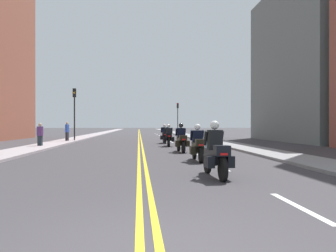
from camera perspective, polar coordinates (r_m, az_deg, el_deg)
ground_plane at (r=51.99m, az=-4.85°, el=-1.51°), size 264.00×264.00×0.00m
sidewalk_left at (r=52.41m, az=-12.23°, el=-1.44°), size 2.21×144.00×0.12m
sidewalk_right at (r=52.44m, az=2.53°, el=-1.43°), size 2.21×144.00×0.12m
centreline_yellow_inner at (r=51.99m, az=-4.98°, el=-1.51°), size 0.12×132.00×0.01m
centreline_yellow_outer at (r=51.99m, az=-4.72°, el=-1.51°), size 0.12×132.00×0.01m
lane_dashes_white at (r=33.14m, az=0.11°, el=-2.45°), size 0.14×56.40×0.01m
building_right_1 at (r=35.25m, az=23.64°, el=9.71°), size 7.48×14.90×14.74m
motorcycle_0 at (r=9.78m, az=8.07°, el=-4.77°), size 0.78×2.28×1.64m
motorcycle_1 at (r=14.15m, az=5.08°, el=-3.37°), size 0.76×2.26×1.56m
motorcycle_2 at (r=18.82m, az=2.26°, el=-2.47°), size 0.77×2.29×1.62m
motorcycle_3 at (r=23.95m, az=0.11°, el=-1.88°), size 0.78×2.13×1.59m
motorcycle_4 at (r=27.89m, az=-0.60°, el=-1.59°), size 0.77×2.13×1.60m
traffic_cone_0 at (r=19.91m, az=8.43°, el=-3.03°), size 0.36×0.36×0.82m
traffic_cone_1 at (r=19.48m, az=8.82°, el=-3.09°), size 0.32×0.32×0.83m
traffic_cone_2 at (r=23.61m, az=6.62°, el=-2.75°), size 0.35×0.35×0.64m
traffic_light_near at (r=32.25m, az=-15.54°, el=3.44°), size 0.28×0.38×4.89m
traffic_light_far at (r=53.28m, az=1.65°, el=2.23°), size 0.28×0.38×5.00m
pedestrian_0 at (r=24.38m, az=-20.83°, el=-1.41°), size 0.41×0.31×1.65m
pedestrian_1 at (r=31.42m, az=-16.70°, el=-0.91°), size 0.30×0.40×1.80m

